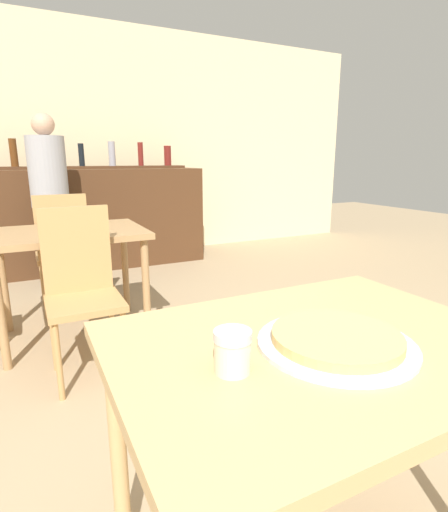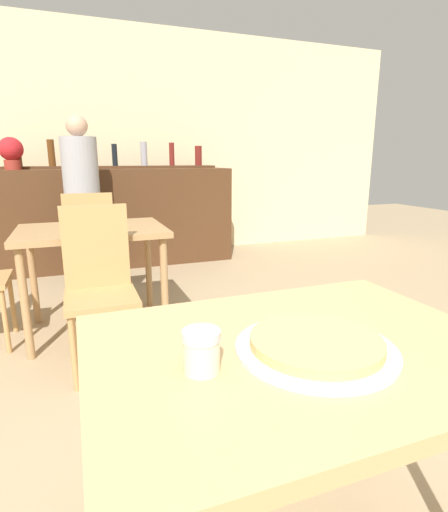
# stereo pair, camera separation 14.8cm
# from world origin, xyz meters

# --- Properties ---
(wall_back) EXTENTS (8.00, 0.05, 2.80)m
(wall_back) POSITION_xyz_m (0.00, 4.48, 1.40)
(wall_back) COLOR beige
(wall_back) RESTS_ON ground_plane
(dining_table_near) EXTENTS (1.04, 0.77, 0.77)m
(dining_table_near) POSITION_xyz_m (0.00, 0.00, 0.68)
(dining_table_near) COLOR tan
(dining_table_near) RESTS_ON ground_plane
(dining_table_far) EXTENTS (0.98, 0.73, 0.76)m
(dining_table_far) POSITION_xyz_m (-0.40, 2.08, 0.66)
(dining_table_far) COLOR #A87F51
(dining_table_far) RESTS_ON ground_plane
(bar_counter) EXTENTS (2.60, 0.56, 1.12)m
(bar_counter) POSITION_xyz_m (0.00, 3.98, 0.56)
(bar_counter) COLOR #4C2D19
(bar_counter) RESTS_ON ground_plane
(bar_back_shelf) EXTENTS (2.39, 0.24, 0.32)m
(bar_back_shelf) POSITION_xyz_m (0.00, 4.12, 1.18)
(bar_back_shelf) COLOR #4C2D19
(bar_back_shelf) RESTS_ON bar_counter
(chair_far_side_front) EXTENTS (0.40, 0.40, 0.96)m
(chair_far_side_front) POSITION_xyz_m (-0.40, 1.55, 0.55)
(chair_far_side_front) COLOR tan
(chair_far_side_front) RESTS_ON ground_plane
(chair_far_side_back) EXTENTS (0.40, 0.40, 0.96)m
(chair_far_side_back) POSITION_xyz_m (-0.40, 2.61, 0.55)
(chair_far_side_back) COLOR tan
(chair_far_side_back) RESTS_ON ground_plane
(pizza_tray) EXTENTS (0.39, 0.39, 0.04)m
(pizza_tray) POSITION_xyz_m (0.02, -0.05, 0.79)
(pizza_tray) COLOR silver
(pizza_tray) RESTS_ON dining_table_near
(cheese_shaker) EXTENTS (0.08, 0.08, 0.10)m
(cheese_shaker) POSITION_xyz_m (-0.27, -0.04, 0.82)
(cheese_shaker) COLOR beige
(cheese_shaker) RESTS_ON dining_table_near
(person_standing) EXTENTS (0.34, 0.34, 1.63)m
(person_standing) POSITION_xyz_m (-0.41, 3.40, 0.88)
(person_standing) COLOR #2D2D38
(person_standing) RESTS_ON ground_plane
(potted_plant) EXTENTS (0.24, 0.24, 0.33)m
(potted_plant) POSITION_xyz_m (-1.05, 3.93, 1.30)
(potted_plant) COLOR maroon
(potted_plant) RESTS_ON bar_counter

